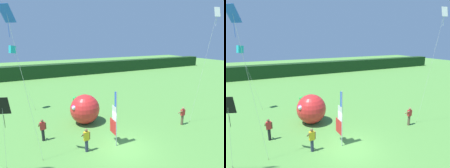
# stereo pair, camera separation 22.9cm
# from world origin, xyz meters

# --- Properties ---
(ground_plane) EXTENTS (120.00, 120.00, 0.00)m
(ground_plane) POSITION_xyz_m (0.00, 0.00, 0.00)
(ground_plane) COLOR #518E3D
(distant_treeline) EXTENTS (80.00, 2.40, 2.58)m
(distant_treeline) POSITION_xyz_m (0.00, 28.65, 1.29)
(distant_treeline) COLOR #193819
(distant_treeline) RESTS_ON ground
(banner_flag) EXTENTS (0.06, 1.03, 4.08)m
(banner_flag) POSITION_xyz_m (-0.41, 0.77, 1.96)
(banner_flag) COLOR #B7B7BC
(banner_flag) RESTS_ON ground
(person_near_banner) EXTENTS (0.55, 0.48, 1.71)m
(person_near_banner) POSITION_xyz_m (-5.00, 3.56, 0.91)
(person_near_banner) COLOR black
(person_near_banner) RESTS_ON ground
(person_mid_field) EXTENTS (0.55, 0.48, 1.66)m
(person_mid_field) POSITION_xyz_m (6.45, 0.88, 0.89)
(person_mid_field) COLOR brown
(person_mid_field) RESTS_ON ground
(person_far_left) EXTENTS (0.55, 0.48, 1.68)m
(person_far_left) POSITION_xyz_m (-2.54, 0.76, 0.90)
(person_far_left) COLOR #2D334C
(person_far_left) RESTS_ON ground
(inflatable_balloon) EXTENTS (2.66, 2.65, 2.65)m
(inflatable_balloon) POSITION_xyz_m (-1.17, 5.13, 1.33)
(inflatable_balloon) COLOR red
(inflatable_balloon) RESTS_ON ground
(kite_cyan_box_0) EXTENTS (1.88, 0.68, 6.88)m
(kite_cyan_box_0) POSITION_xyz_m (-6.50, 10.93, 6.46)
(kite_cyan_box_0) COLOR brown
(kite_cyan_box_0) RESTS_ON ground
(kite_black_diamond_1) EXTENTS (0.73, 1.23, 4.68)m
(kite_black_diamond_1) POSITION_xyz_m (-7.06, 0.26, 4.07)
(kite_black_diamond_1) COLOR brown
(kite_black_diamond_1) RESTS_ON ground
(kite_white_diamond_2) EXTENTS (1.14, 0.98, 9.94)m
(kite_white_diamond_2) POSITION_xyz_m (8.36, 0.23, 8.81)
(kite_white_diamond_2) COLOR brown
(kite_white_diamond_2) RESTS_ON ground
(kite_blue_diamond_3) EXTENTS (1.46, 0.82, 9.20)m
(kite_blue_diamond_3) POSITION_xyz_m (-6.32, 1.33, 8.34)
(kite_blue_diamond_3) COLOR brown
(kite_blue_diamond_3) RESTS_ON ground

